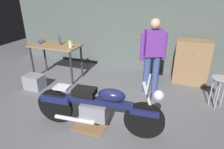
{
  "coord_description": "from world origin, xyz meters",
  "views": [
    {
      "loc": [
        1.23,
        -2.56,
        2.2
      ],
      "look_at": [
        0.02,
        0.7,
        0.65
      ],
      "focal_mm": 30.74,
      "sensor_mm": 36.0,
      "label": 1
    }
  ],
  "objects_px": {
    "mug_yellow_tall": "(70,42)",
    "storage_bin": "(35,82)",
    "mug_blue_enamel": "(39,42)",
    "mug_brown_stoneware": "(42,41)",
    "person_standing": "(153,54)",
    "shop_stool": "(219,84)",
    "wooden_dresser": "(191,62)",
    "motorcycle": "(98,107)",
    "bottle": "(60,41)",
    "mug_white_ceramic": "(70,45)"
  },
  "relations": [
    {
      "from": "shop_stool",
      "to": "wooden_dresser",
      "type": "bearing_deg",
      "value": 117.25
    },
    {
      "from": "shop_stool",
      "to": "mug_brown_stoneware",
      "type": "distance_m",
      "value": 4.34
    },
    {
      "from": "mug_blue_enamel",
      "to": "mug_yellow_tall",
      "type": "bearing_deg",
      "value": 21.55
    },
    {
      "from": "motorcycle",
      "to": "wooden_dresser",
      "type": "distance_m",
      "value": 2.85
    },
    {
      "from": "motorcycle",
      "to": "person_standing",
      "type": "distance_m",
      "value": 1.79
    },
    {
      "from": "wooden_dresser",
      "to": "mug_white_ceramic",
      "type": "xyz_separation_m",
      "value": [
        -2.82,
        -0.96,
        0.4
      ]
    },
    {
      "from": "wooden_dresser",
      "to": "mug_yellow_tall",
      "type": "xyz_separation_m",
      "value": [
        -3.02,
        -0.65,
        0.39
      ]
    },
    {
      "from": "storage_bin",
      "to": "mug_brown_stoneware",
      "type": "distance_m",
      "value": 1.2
    },
    {
      "from": "person_standing",
      "to": "shop_stool",
      "type": "distance_m",
      "value": 1.43
    },
    {
      "from": "mug_white_ceramic",
      "to": "bottle",
      "type": "xyz_separation_m",
      "value": [
        -0.38,
        0.11,
        0.04
      ]
    },
    {
      "from": "shop_stool",
      "to": "mug_white_ceramic",
      "type": "height_order",
      "value": "mug_white_ceramic"
    },
    {
      "from": "motorcycle",
      "to": "bottle",
      "type": "height_order",
      "value": "bottle"
    },
    {
      "from": "motorcycle",
      "to": "shop_stool",
      "type": "bearing_deg",
      "value": 32.19
    },
    {
      "from": "person_standing",
      "to": "mug_white_ceramic",
      "type": "bearing_deg",
      "value": -22.46
    },
    {
      "from": "motorcycle",
      "to": "mug_brown_stoneware",
      "type": "bearing_deg",
      "value": 139.47
    },
    {
      "from": "bottle",
      "to": "wooden_dresser",
      "type": "bearing_deg",
      "value": 14.75
    },
    {
      "from": "mug_brown_stoneware",
      "to": "person_standing",
      "type": "bearing_deg",
      "value": -1.33
    },
    {
      "from": "mug_white_ceramic",
      "to": "mug_blue_enamel",
      "type": "xyz_separation_m",
      "value": [
        -0.94,
        0.01,
        -0.01
      ]
    },
    {
      "from": "mug_yellow_tall",
      "to": "bottle",
      "type": "xyz_separation_m",
      "value": [
        -0.18,
        -0.19,
        0.05
      ]
    },
    {
      "from": "mug_white_ceramic",
      "to": "mug_yellow_tall",
      "type": "bearing_deg",
      "value": 123.02
    },
    {
      "from": "shop_stool",
      "to": "wooden_dresser",
      "type": "xyz_separation_m",
      "value": [
        -0.51,
        0.99,
        0.05
      ]
    },
    {
      "from": "mug_yellow_tall",
      "to": "person_standing",
      "type": "bearing_deg",
      "value": -5.19
    },
    {
      "from": "motorcycle",
      "to": "bottle",
      "type": "xyz_separation_m",
      "value": [
        -1.77,
        1.62,
        0.55
      ]
    },
    {
      "from": "person_standing",
      "to": "mug_white_ceramic",
      "type": "xyz_separation_m",
      "value": [
        -1.98,
        -0.11,
        0.03
      ]
    },
    {
      "from": "storage_bin",
      "to": "mug_brown_stoneware",
      "type": "relative_size",
      "value": 4.07
    },
    {
      "from": "wooden_dresser",
      "to": "mug_blue_enamel",
      "type": "xyz_separation_m",
      "value": [
        -3.76,
        -0.94,
        0.39
      ]
    },
    {
      "from": "shop_stool",
      "to": "storage_bin",
      "type": "bearing_deg",
      "value": -170.77
    },
    {
      "from": "mug_blue_enamel",
      "to": "motorcycle",
      "type": "bearing_deg",
      "value": -33.17
    },
    {
      "from": "motorcycle",
      "to": "shop_stool",
      "type": "distance_m",
      "value": 2.44
    },
    {
      "from": "person_standing",
      "to": "storage_bin",
      "type": "height_order",
      "value": "person_standing"
    },
    {
      "from": "mug_blue_enamel",
      "to": "storage_bin",
      "type": "bearing_deg",
      "value": -67.21
    },
    {
      "from": "storage_bin",
      "to": "mug_blue_enamel",
      "type": "xyz_separation_m",
      "value": [
        -0.29,
        0.69,
        0.77
      ]
    },
    {
      "from": "motorcycle",
      "to": "bottle",
      "type": "relative_size",
      "value": 9.08
    },
    {
      "from": "storage_bin",
      "to": "mug_yellow_tall",
      "type": "bearing_deg",
      "value": 65.53
    },
    {
      "from": "wooden_dresser",
      "to": "mug_white_ceramic",
      "type": "height_order",
      "value": "wooden_dresser"
    },
    {
      "from": "mug_blue_enamel",
      "to": "shop_stool",
      "type": "bearing_deg",
      "value": -0.63
    },
    {
      "from": "wooden_dresser",
      "to": "mug_blue_enamel",
      "type": "height_order",
      "value": "wooden_dresser"
    },
    {
      "from": "storage_bin",
      "to": "mug_brown_stoneware",
      "type": "xyz_separation_m",
      "value": [
        -0.33,
        0.86,
        0.78
      ]
    },
    {
      "from": "storage_bin",
      "to": "mug_white_ceramic",
      "type": "height_order",
      "value": "mug_white_ceramic"
    },
    {
      "from": "motorcycle",
      "to": "person_standing",
      "type": "bearing_deg",
      "value": 64.96
    },
    {
      "from": "motorcycle",
      "to": "wooden_dresser",
      "type": "bearing_deg",
      "value": 54.8
    },
    {
      "from": "mug_yellow_tall",
      "to": "storage_bin",
      "type": "bearing_deg",
      "value": -114.47
    },
    {
      "from": "storage_bin",
      "to": "mug_yellow_tall",
      "type": "xyz_separation_m",
      "value": [
        0.45,
        0.99,
        0.77
      ]
    },
    {
      "from": "motorcycle",
      "to": "mug_brown_stoneware",
      "type": "distance_m",
      "value": 2.95
    },
    {
      "from": "person_standing",
      "to": "storage_bin",
      "type": "relative_size",
      "value": 3.8
    },
    {
      "from": "storage_bin",
      "to": "shop_stool",
      "type": "bearing_deg",
      "value": 9.23
    },
    {
      "from": "storage_bin",
      "to": "bottle",
      "type": "bearing_deg",
      "value": 71.17
    },
    {
      "from": "motorcycle",
      "to": "mug_brown_stoneware",
      "type": "height_order",
      "value": "same"
    },
    {
      "from": "shop_stool",
      "to": "mug_blue_enamel",
      "type": "height_order",
      "value": "mug_blue_enamel"
    },
    {
      "from": "storage_bin",
      "to": "mug_white_ceramic",
      "type": "distance_m",
      "value": 1.22
    }
  ]
}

